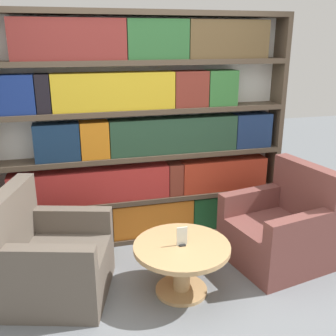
# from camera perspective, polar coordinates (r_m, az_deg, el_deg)

# --- Properties ---
(ground_plane) EXTENTS (14.00, 14.00, 0.00)m
(ground_plane) POSITION_cam_1_polar(r_m,az_deg,el_deg) (3.24, 2.11, -21.14)
(ground_plane) COLOR slate
(bookshelf) EXTENTS (2.96, 0.30, 2.31)m
(bookshelf) POSITION_cam_1_polar(r_m,az_deg,el_deg) (3.98, -3.76, 4.84)
(bookshelf) COLOR silver
(bookshelf) RESTS_ON ground_plane
(armchair_left) EXTENTS (1.00, 1.00, 0.94)m
(armchair_left) POSITION_cam_1_polar(r_m,az_deg,el_deg) (3.47, -16.59, -12.79)
(armchair_left) COLOR brown
(armchair_left) RESTS_ON ground_plane
(armchair_right) EXTENTS (0.95, 0.95, 0.94)m
(armchair_right) POSITION_cam_1_polar(r_m,az_deg,el_deg) (3.94, 15.94, -8.77)
(armchair_right) COLOR brown
(armchair_right) RESTS_ON ground_plane
(coffee_table) EXTENTS (0.80, 0.80, 0.45)m
(coffee_table) POSITION_cam_1_polar(r_m,az_deg,el_deg) (3.35, 2.00, -12.99)
(coffee_table) COLOR tan
(coffee_table) RESTS_ON ground_plane
(table_sign) EXTENTS (0.09, 0.06, 0.16)m
(table_sign) POSITION_cam_1_polar(r_m,az_deg,el_deg) (3.26, 2.04, -10.04)
(table_sign) COLOR black
(table_sign) RESTS_ON coffee_table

